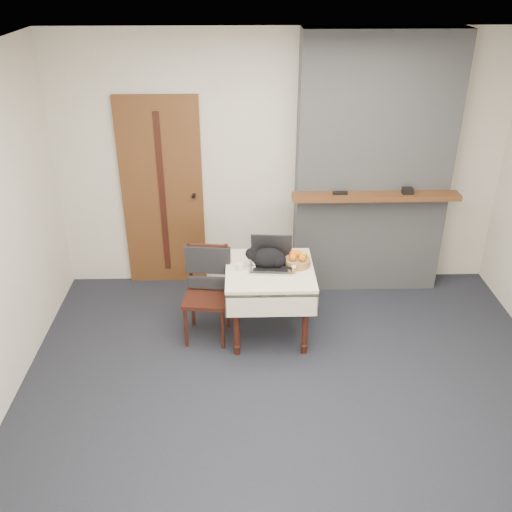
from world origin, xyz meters
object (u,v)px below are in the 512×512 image
Objects in this scene: laptop at (271,259)px; cream_jar at (240,267)px; cat at (269,258)px; chair at (207,279)px; side_table at (270,280)px; fruit_basket at (298,260)px; pill_bottle at (294,270)px; door at (163,194)px.

cream_jar is (-0.27, -0.07, -0.04)m from laptop.
chair is at bearing 174.80° from cat.
cream_jar is at bearing -160.21° from laptop.
fruit_basket is (0.25, 0.06, 0.17)m from side_table.
fruit_basket is at bearing 73.29° from pill_bottle.
cat reaches higher than pill_bottle.
door is at bearing 126.43° from cream_jar.
door is 5.12× the size of laptop.
cat is at bearing 109.78° from side_table.
cream_jar reaches higher than side_table.
cream_jar is 0.52m from fruit_basket.
cat reaches higher than chair.
side_table is 0.56m from chair.
pill_bottle is at bearing -33.23° from laptop.
cat is (-0.01, 0.03, 0.20)m from side_table.
cat is at bearing -124.49° from laptop.
chair is at bearing 179.47° from fruit_basket.
cream_jar is at bearing -170.71° from cat.
laptop is at bearing 77.05° from side_table.
pill_bottle is 0.80m from chair.
fruit_basket reaches higher than pill_bottle.
laptop reaches higher than chair.
door is at bearing 141.45° from laptop.
door is at bearing 122.87° from chair.
side_table is 0.21m from cat.
chair reaches higher than cream_jar.
laptop is (0.01, 0.06, 0.18)m from side_table.
side_table is 0.27m from pill_bottle.
cat is (-0.02, -0.03, 0.02)m from laptop.
pill_bottle is (0.20, -0.09, 0.15)m from side_table.
chair is at bearing 173.24° from side_table.
door is 1.35m from cream_jar.
fruit_basket is at bearing 13.24° from side_table.
pill_bottle is at bearing -9.15° from cream_jar.
cat is at bearing 2.48° from chair.
fruit_basket is at bearing 5.68° from cat.
side_table is 0.19m from laptop.
chair is (-0.30, 0.08, -0.17)m from cream_jar.
side_table is at bearing -0.25° from chair.
laptop is 0.61m from chair.
cat is (1.04, -1.02, -0.21)m from door.
side_table is 0.30m from cream_jar.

